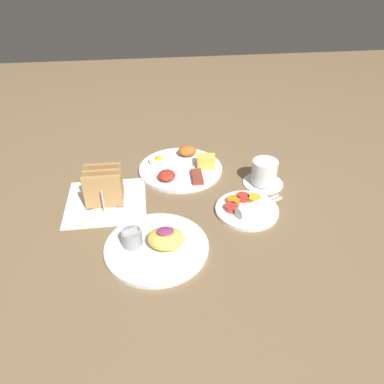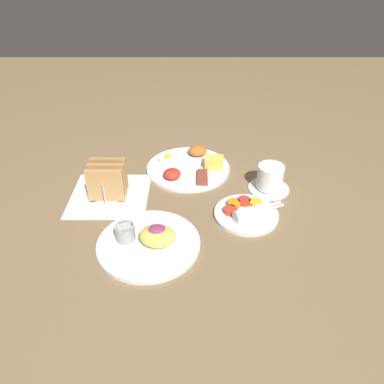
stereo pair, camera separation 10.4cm
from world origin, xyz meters
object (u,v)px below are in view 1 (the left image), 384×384
at_px(plate_breakfast, 182,167).
at_px(plate_foreground, 157,244).
at_px(toast_rack, 104,187).
at_px(plate_condiments, 247,208).
at_px(coffee_cup, 264,174).

xyz_separation_m(plate_breakfast, plate_foreground, (-0.10, -0.35, 0.00)).
xyz_separation_m(plate_breakfast, toast_rack, (-0.23, -0.15, 0.04)).
distance_m(plate_condiments, coffee_cup, 0.15).
height_order(plate_foreground, coffee_cup, coffee_cup).
distance_m(toast_rack, coffee_cup, 0.46).
relative_size(plate_breakfast, plate_foreground, 1.05).
bearing_deg(coffee_cup, toast_rack, -175.75).
relative_size(plate_breakfast, toast_rack, 2.27).
relative_size(plate_breakfast, plate_condiments, 1.41).
bearing_deg(plate_breakfast, coffee_cup, -25.36).
relative_size(toast_rack, coffee_cup, 0.97).
bearing_deg(toast_rack, coffee_cup, 4.25).
bearing_deg(plate_foreground, plate_breakfast, 74.49).
relative_size(plate_foreground, coffee_cup, 2.09).
distance_m(plate_condiments, plate_foreground, 0.27).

